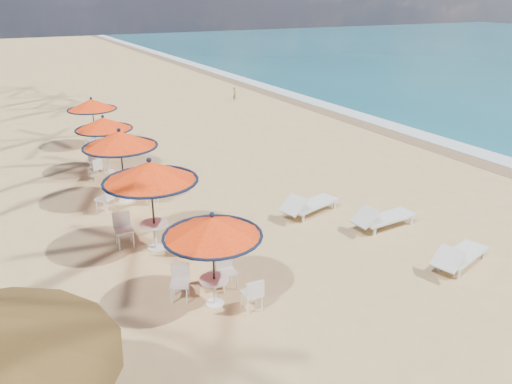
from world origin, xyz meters
TOP-DOWN VIEW (x-y plane):
  - ground at (0.00, 0.00)m, footprint 160.00×160.00m
  - foam_strip at (9.30, 10.00)m, footprint 1.20×140.00m
  - wetsand_band at (8.40, 10.00)m, footprint 1.40×140.00m
  - station_0 at (-4.97, 0.33)m, footprint 2.08×2.08m
  - station_1 at (-5.35, 3.37)m, footprint 2.41×2.41m
  - station_2 at (-5.22, 6.91)m, footprint 2.34×2.34m
  - station_3 at (-5.10, 10.19)m, footprint 2.09×2.18m
  - station_4 at (-4.73, 13.91)m, footprint 2.10×2.10m
  - lounger_near at (0.88, -1.08)m, footprint 2.03×1.12m
  - lounger_mid at (0.73, 1.51)m, footprint 2.06×0.73m
  - lounger_far at (-0.61, 3.29)m, footprint 2.17×1.18m
  - person at (5.10, 20.20)m, footprint 0.33×0.39m

SIDE VIEW (x-z plane):
  - ground at x=0.00m, z-range 0.00..0.00m
  - foam_strip at x=9.30m, z-range -0.02..0.02m
  - wetsand_band at x=8.40m, z-range -0.01..0.01m
  - lounger_near at x=0.88m, z-range -0.02..0.67m
  - lounger_mid at x=0.73m, z-range -0.02..0.71m
  - lounger_far at x=-0.61m, z-range -0.02..0.72m
  - person at x=5.10m, z-range 0.00..0.90m
  - station_0 at x=-4.97m, z-range 0.50..2.67m
  - station_3 at x=-5.10m, z-range 0.50..2.68m
  - station_4 at x=-4.73m, z-range 0.51..2.69m
  - station_2 at x=-5.22m, z-range 0.64..3.08m
  - station_1 at x=-5.35m, z-range 0.66..3.17m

